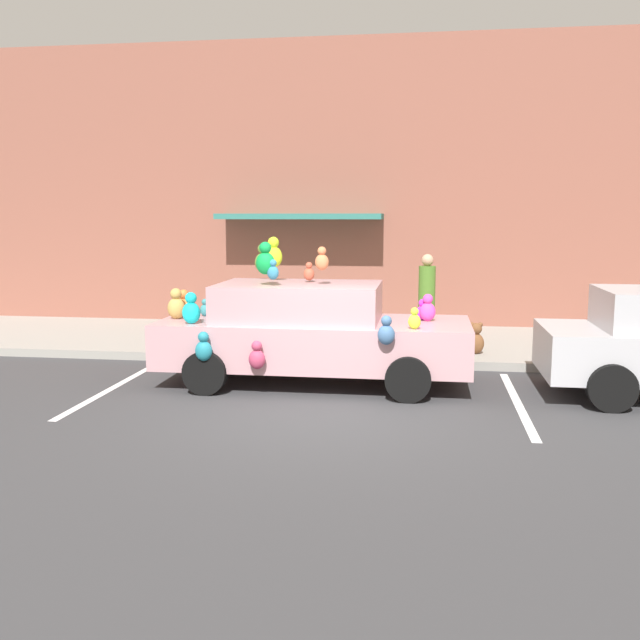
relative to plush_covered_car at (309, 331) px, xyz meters
name	(u,v)px	position (x,y,z in m)	size (l,w,h in m)	color
ground_plane	(332,415)	(0.58, -1.73, -0.81)	(60.00, 60.00, 0.00)	#38383A
sidewalk	(364,342)	(0.58, 3.27, -0.74)	(24.00, 4.00, 0.15)	gray
storefront_building	(373,187)	(0.57, 5.42, 2.38)	(24.00, 1.25, 6.40)	brown
parking_stripe_front	(517,402)	(3.04, -0.73, -0.81)	(0.12, 3.60, 0.01)	silver
parking_stripe_rear	(113,387)	(-2.87, -0.73, -0.81)	(0.12, 3.60, 0.01)	silver
plush_covered_car	(309,331)	(0.00, 0.00, 0.00)	(4.69, 2.13, 2.24)	#C19198
teddy_bear_on_sidewalk	(476,339)	(2.65, 2.01, -0.40)	(0.29, 0.25, 0.56)	brown
pedestrian_near_shopfront	(427,301)	(1.78, 2.99, 0.14)	(0.32, 0.32, 1.70)	#4E7D2A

